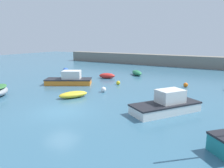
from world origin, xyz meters
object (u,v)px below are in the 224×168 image
fishing_dinghy_green (66,70)px  rowboat_with_red_cover (0,90)px  motorboat_with_cabin (70,79)px  open_tender_yellow (137,73)px  mooring_buoy_yellow (118,83)px  motorboat_grey_hull (167,105)px  mooring_buoy_white (103,89)px  rowboat_white_midwater (73,94)px  dinghy_near_pier (107,76)px  mooring_buoy_orange (186,85)px

fishing_dinghy_green → rowboat_with_red_cover: rowboat_with_red_cover is taller
motorboat_with_cabin → rowboat_with_red_cover: bearing=42.1°
open_tender_yellow → mooring_buoy_yellow: open_tender_yellow is taller
motorboat_grey_hull → open_tender_yellow: (-9.34, 15.18, -0.24)m
rowboat_with_red_cover → mooring_buoy_white: 10.67m
fishing_dinghy_green → rowboat_white_midwater: 16.16m
open_tender_yellow → dinghy_near_pier: (-2.62, -4.80, -0.00)m
mooring_buoy_white → mooring_buoy_orange: (7.17, 7.10, -0.01)m
open_tender_yellow → rowboat_with_red_cover: size_ratio=1.00×
motorboat_grey_hull → rowboat_with_red_cover: size_ratio=1.88×
rowboat_white_midwater → mooring_buoy_yellow: size_ratio=6.16×
mooring_buoy_orange → mooring_buoy_white: bearing=-135.3°
rowboat_white_midwater → open_tender_yellow: open_tender_yellow is taller
rowboat_white_midwater → open_tender_yellow: 15.55m
motorboat_grey_hull → mooring_buoy_orange: (-0.71, 10.16, -0.35)m
fishing_dinghy_green → mooring_buoy_yellow: size_ratio=4.11×
mooring_buoy_yellow → mooring_buoy_white: bearing=-83.6°
mooring_buoy_yellow → motorboat_with_cabin: bearing=-152.1°
motorboat_with_cabin → open_tender_yellow: motorboat_with_cabin is taller
rowboat_with_red_cover → mooring_buoy_orange: 20.72m
mooring_buoy_orange → fishing_dinghy_green: bearing=177.3°
fishing_dinghy_green → rowboat_with_red_cover: (4.31, -14.57, 0.08)m
motorboat_with_cabin → mooring_buoy_white: (5.93, -1.27, -0.34)m
rowboat_white_midwater → mooring_buoy_yellow: rowboat_white_midwater is taller
motorboat_grey_hull → dinghy_near_pier: bearing=-97.3°
fishing_dinghy_green → rowboat_with_red_cover: size_ratio=0.66×
motorboat_with_cabin → rowboat_with_red_cover: 8.19m
dinghy_near_pier → mooring_buoy_orange: 11.25m
fishing_dinghy_green → rowboat_white_midwater: (11.39, -11.46, -0.13)m
dinghy_near_pier → rowboat_with_red_cover: (-4.35, -13.85, 0.14)m
fishing_dinghy_green → motorboat_grey_hull: motorboat_grey_hull is taller
motorboat_grey_hull → rowboat_with_red_cover: motorboat_grey_hull is taller
motorboat_grey_hull → mooring_buoy_yellow: 11.04m
rowboat_white_midwater → mooring_buoy_white: rowboat_white_midwater is taller
motorboat_grey_hull → motorboat_with_cabin: 14.47m
motorboat_with_cabin → rowboat_with_red_cover: motorboat_with_cabin is taller
motorboat_with_cabin → mooring_buoy_yellow: bearing=177.8°
mooring_buoy_white → mooring_buoy_orange: mooring_buoy_white is taller
rowboat_white_midwater → mooring_buoy_yellow: 7.63m
rowboat_with_red_cover → mooring_buoy_white: rowboat_with_red_cover is taller
motorboat_with_cabin → motorboat_grey_hull: bearing=132.5°
open_tender_yellow → dinghy_near_pier: open_tender_yellow is taller
rowboat_white_midwater → mooring_buoy_orange: (8.52, 10.52, -0.04)m
open_tender_yellow → mooring_buoy_yellow: bearing=-34.8°
fishing_dinghy_green → dinghy_near_pier: 8.69m
open_tender_yellow → mooring_buoy_orange: size_ratio=5.77×
motorboat_with_cabin → fishing_dinghy_green: bearing=-74.9°
open_tender_yellow → rowboat_with_red_cover: 19.91m
motorboat_grey_hull → mooring_buoy_white: 8.46m
open_tender_yellow → mooring_buoy_yellow: (0.99, -7.96, -0.13)m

